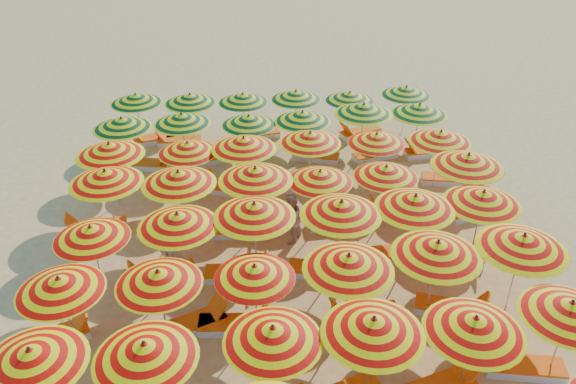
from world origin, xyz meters
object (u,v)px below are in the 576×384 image
(lounger_10, at_px, (522,367))
(lounger_27, at_px, (228,189))
(umbrella_36, at_px, (122,123))
(lounger_26, at_px, (473,212))
(umbrella_26, at_px, (255,174))
(lounger_17, at_px, (238,273))
(umbrella_46, at_px, (350,96))
(umbrella_30, at_px, (109,149))
(umbrella_39, at_px, (303,116))
(umbrella_42, at_px, (136,99))
(umbrella_13, at_px, (158,278))
(umbrella_15, at_px, (349,262))
(lounger_15, at_px, (452,309))
(lounger_20, at_px, (455,254))
(umbrella_27, at_px, (320,176))
(umbrella_40, at_px, (364,109))
(lounger_37, at_px, (179,141))
(umbrella_9, at_px, (373,326))
(lounger_34, at_px, (376,155))
(lounger_12, at_px, (193,324))
(lounger_25, at_px, (395,213))
(umbrella_29, at_px, (468,160))
(umbrella_47, at_px, (406,91))
(umbrella_44, at_px, (243,98))
(lounger_21, at_px, (96,228))
(umbrella_25, at_px, (178,178))
(lounger_16, at_px, (162,275))
(lounger_33, at_px, (315,156))
(lounger_18, at_px, (321,271))
(lounger_36, at_px, (154,139))
(umbrella_17, at_px, (523,242))
(lounger_22, at_px, (168,229))
(umbrella_12, at_px, (59,285))
(lounger_13, at_px, (236,324))
(umbrella_6, at_px, (31,357))
(umbrella_41, at_px, (419,109))
(umbrella_33, at_px, (310,138))
(umbrella_37, at_px, (182,119))
(umbrella_22, at_px, (415,202))
(lounger_32, at_px, (203,160))
(umbrella_7, at_px, (145,351))
(beachgoer_a, at_px, (174,252))
(umbrella_21, at_px, (341,208))
(lounger_39, at_px, (359,132))
(umbrella_16, at_px, (437,249))
(umbrella_24, at_px, (105,177))
(lounger_28, at_px, (292,185))
(umbrella_35, at_px, (440,136))
(lounger_31, at_px, (147,164))
(umbrella_14, at_px, (255,272))
(umbrella_20, at_px, (254,210))
(umbrella_32, at_px, (244,143))
(lounger_29, at_px, (386,179))
(umbrella_18, at_px, (91,233))
(lounger_35, at_px, (426,152))
(beachgoer_b, at_px, (291,219))

(lounger_10, bearing_deg, lounger_27, -40.23)
(umbrella_36, bearing_deg, lounger_26, -19.71)
(umbrella_26, xyz_separation_m, lounger_17, (-0.62, -2.05, -1.88))
(umbrella_26, distance_m, umbrella_46, 7.46)
(umbrella_30, bearing_deg, umbrella_39, 19.32)
(umbrella_42, bearing_deg, umbrella_13, -80.00)
(lounger_10, bearing_deg, umbrella_15, -13.81)
(lounger_15, bearing_deg, lounger_20, 88.86)
(umbrella_27, bearing_deg, umbrella_40, 62.99)
(umbrella_42, xyz_separation_m, lounger_37, (1.47, -0.36, -1.68))
(umbrella_9, distance_m, lounger_34, 10.99)
(lounger_12, xyz_separation_m, lounger_25, (6.13, 4.27, 0.00))
(umbrella_29, distance_m, umbrella_47, 6.28)
(umbrella_44, bearing_deg, lounger_37, -177.02)
(lounger_12, xyz_separation_m, lounger_21, (-3.10, 4.37, 0.00))
(umbrella_9, height_order, umbrella_25, umbrella_25)
(lounger_16, height_order, lounger_33, same)
(lounger_18, distance_m, lounger_36, 10.26)
(umbrella_17, relative_size, lounger_22, 1.52)
(umbrella_12, bearing_deg, lounger_13, 1.73)
(umbrella_6, height_order, umbrella_41, umbrella_41)
(umbrella_41, xyz_separation_m, lounger_33, (-3.75, 0.16, -1.79))
(lounger_21, bearing_deg, umbrella_12, 84.95)
(umbrella_33, distance_m, lounger_25, 3.66)
(lounger_17, bearing_deg, umbrella_37, 107.72)
(umbrella_22, height_order, umbrella_47, umbrella_22)
(lounger_18, distance_m, lounger_32, 7.56)
(lounger_22, bearing_deg, umbrella_36, 115.61)
(lounger_13, bearing_deg, umbrella_7, -121.32)
(umbrella_39, relative_size, beachgoer_a, 1.53)
(umbrella_33, height_order, umbrella_36, umbrella_33)
(umbrella_21, height_order, lounger_12, umbrella_21)
(lounger_39, bearing_deg, lounger_34, 76.28)
(umbrella_16, distance_m, lounger_34, 8.49)
(umbrella_39, bearing_deg, umbrella_24, -147.40)
(umbrella_25, distance_m, lounger_18, 4.79)
(lounger_28, distance_m, lounger_33, 2.32)
(umbrella_35, relative_size, lounger_12, 1.47)
(umbrella_7, height_order, umbrella_44, umbrella_7)
(umbrella_47, bearing_deg, umbrella_9, -108.64)
(umbrella_46, height_order, lounger_31, umbrella_46)
(umbrella_14, height_order, umbrella_36, umbrella_36)
(umbrella_20, xyz_separation_m, umbrella_42, (-4.13, 8.51, -0.19))
(umbrella_32, xyz_separation_m, lounger_29, (4.89, 0.35, -1.81))
(umbrella_18, bearing_deg, umbrella_15, -18.27)
(lounger_15, bearing_deg, umbrella_22, 124.76)
(umbrella_30, height_order, lounger_35, umbrella_30)
(umbrella_12, bearing_deg, umbrella_33, 45.72)
(lounger_15, relative_size, beachgoer_b, 1.18)
(umbrella_40, bearing_deg, lounger_16, -136.71)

